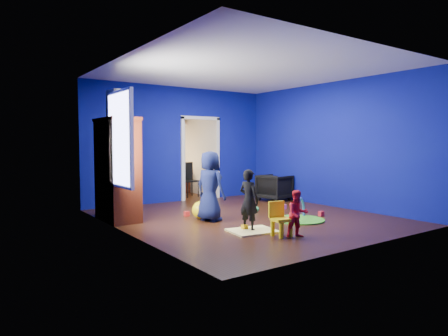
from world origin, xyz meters
TOP-DOWN VIEW (x-y plane):
  - floor at (0.00, 0.00)m, footprint 5.00×5.50m
  - ceiling at (0.00, 0.00)m, footprint 5.00×5.50m
  - wall_back at (0.00, 2.75)m, footprint 5.00×0.02m
  - wall_front at (0.00, -2.75)m, footprint 5.00×0.02m
  - wall_left at (-2.50, 0.00)m, footprint 0.02×5.50m
  - wall_right at (2.50, 0.00)m, footprint 0.02×5.50m
  - alcove at (0.60, 3.62)m, footprint 1.00×1.75m
  - armchair at (2.04, 1.42)m, footprint 0.87×0.85m
  - child_black at (-0.73, -0.99)m, footprint 0.33×0.42m
  - child_navy at (-0.80, 0.11)m, footprint 0.57×0.74m
  - toddler_red at (-0.40, -1.80)m, footprint 0.43×0.38m
  - vase at (-2.22, 0.88)m, footprint 0.25×0.25m
  - potted_plant at (-2.22, 1.40)m, footprint 0.28×0.28m
  - tv_armoire at (-2.22, 1.18)m, footprint 0.58×1.14m
  - crt_tv at (-2.18, 1.18)m, footprint 0.46×0.70m
  - yellow_blanket at (-0.73, -1.09)m, footprint 0.82×0.70m
  - hopper_ball at (-0.85, 0.36)m, footprint 0.35×0.35m
  - kid_chair at (-0.55, -1.60)m, footprint 0.33×0.33m
  - play_mat at (0.64, -0.83)m, footprint 0.96×0.96m
  - toy_arch at (0.64, -0.83)m, footprint 0.75×0.49m
  - window_left at (-2.48, 0.35)m, footprint 0.03×0.95m
  - curtain at (-2.37, 0.90)m, footprint 0.14×0.42m
  - doorway at (0.60, 2.75)m, footprint 1.16×0.10m
  - study_desk at (0.60, 4.26)m, footprint 0.88×0.44m
  - desk_monitor at (0.60, 4.38)m, footprint 0.40×0.05m
  - desk_lamp at (0.32, 4.32)m, footprint 0.14×0.14m
  - folding_chair at (0.60, 3.30)m, footprint 0.40×0.40m
  - book_shelf at (0.60, 4.37)m, footprint 0.88×0.24m
  - toy_0 at (1.32, -0.77)m, footprint 0.10×0.08m
  - toy_1 at (2.06, 0.64)m, footprint 0.11×0.11m
  - toy_2 at (-0.78, -0.94)m, footprint 0.10×0.08m
  - toy_3 at (0.59, 0.41)m, footprint 0.11×0.11m
  - toy_4 at (1.30, 0.29)m, footprint 0.10×0.08m
  - toy_5 at (-0.93, 0.79)m, footprint 0.10×0.08m

SIDE VIEW (x-z plane):
  - floor at x=0.00m, z-range -0.01..0.01m
  - play_mat at x=0.64m, z-range 0.00..0.03m
  - yellow_blanket at x=-0.73m, z-range 0.00..0.03m
  - toy_arch at x=0.64m, z-range -0.41..0.45m
  - toy_0 at x=1.32m, z-range 0.00..0.10m
  - toy_2 at x=-0.78m, z-range 0.00..0.10m
  - toy_4 at x=1.30m, z-range 0.00..0.10m
  - toy_5 at x=-0.93m, z-range 0.00..0.10m
  - toy_1 at x=2.06m, z-range 0.00..0.11m
  - toy_3 at x=0.59m, z-range 0.00..0.11m
  - hopper_ball at x=-0.85m, z-range 0.00..0.35m
  - kid_chair at x=-0.55m, z-range 0.00..0.50m
  - armchair at x=2.04m, z-range 0.00..0.68m
  - toddler_red at x=-0.40m, z-range 0.00..0.75m
  - study_desk at x=0.60m, z-range 0.00..0.75m
  - folding_chair at x=0.60m, z-range 0.00..0.92m
  - child_black at x=-0.73m, z-range 0.00..1.04m
  - child_navy at x=-0.80m, z-range 0.00..1.33m
  - desk_lamp at x=0.32m, z-range 0.86..1.00m
  - desk_monitor at x=0.60m, z-range 0.79..1.11m
  - tv_armoire at x=-2.22m, z-range 0.00..1.96m
  - crt_tv at x=-2.18m, z-range 0.75..1.29m
  - doorway at x=0.60m, z-range 0.00..2.10m
  - alcove at x=0.60m, z-range 0.00..2.50m
  - curtain at x=-2.37m, z-range 0.05..2.45m
  - wall_back at x=0.00m, z-range 0.00..2.90m
  - wall_front at x=0.00m, z-range 0.00..2.90m
  - wall_left at x=-2.50m, z-range 0.00..2.90m
  - wall_right at x=2.50m, z-range 0.00..2.90m
  - window_left at x=-2.48m, z-range 0.77..2.33m
  - book_shelf at x=0.60m, z-range 2.00..2.04m
  - vase at x=-2.22m, z-range 1.96..2.17m
  - potted_plant at x=-2.22m, z-range 1.96..2.43m
  - ceiling at x=0.00m, z-range 2.90..2.90m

